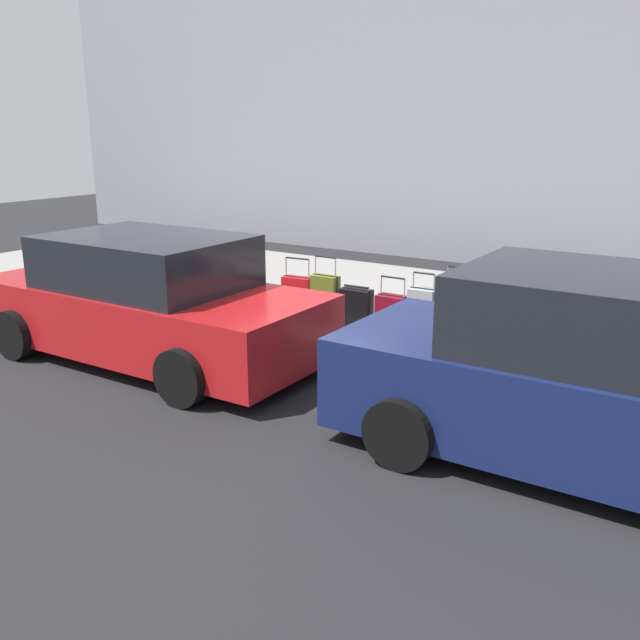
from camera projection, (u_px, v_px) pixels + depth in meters
The scene contains 14 objects.
ground_plane at pixel (290, 341), 9.49m from camera, with size 40.00×40.00×0.00m, color black.
sidewalk_curb at pixel (376, 299), 11.49m from camera, with size 18.00×5.00×0.14m, color gray.
suitcase_red_0 at pixel (533, 339), 8.06m from camera, with size 0.48×0.26×0.85m.
suitcase_teal_1 at pixel (494, 325), 8.36m from camera, with size 0.36×0.22×1.10m.
suitcase_navy_2 at pixel (457, 320), 8.55m from camera, with size 0.38×0.24×1.08m.
suitcase_silver_3 at pixel (422, 317), 8.76m from camera, with size 0.35×0.24×0.96m.
suitcase_maroon_4 at pixel (392, 317), 9.10m from camera, with size 0.42×0.25×0.84m.
suitcase_black_5 at pixel (356, 311), 9.32m from camera, with size 0.44×0.23×0.67m.
suitcase_olive_6 at pixel (325, 301), 9.58m from camera, with size 0.39×0.19×1.02m.
suitcase_red_7 at pixel (298, 299), 9.90m from camera, with size 0.45×0.24×0.94m.
fire_hydrant at pixel (257, 286), 10.24m from camera, with size 0.39×0.21×0.83m.
bollard_post at pixel (213, 288), 10.52m from camera, with size 0.15×0.15×0.67m, color brown.
parked_car_navy_0 at pixel (600, 380), 5.77m from camera, with size 4.52×2.11×1.71m.
parked_car_red_1 at pixel (148, 302), 8.59m from camera, with size 4.65×2.13×1.58m.
Camera 1 is at (-5.25, 7.39, 2.85)m, focal length 38.32 mm.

